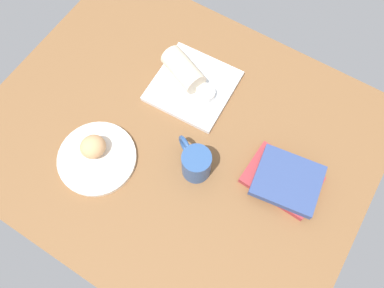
# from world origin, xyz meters

# --- Properties ---
(dining_table) EXTENTS (1.10, 0.90, 0.04)m
(dining_table) POSITION_xyz_m (0.00, 0.00, 0.02)
(dining_table) COLOR brown
(dining_table) RESTS_ON ground
(round_plate) EXTENTS (0.22, 0.22, 0.01)m
(round_plate) POSITION_xyz_m (0.15, 0.18, 0.05)
(round_plate) COLOR silver
(round_plate) RESTS_ON dining_table
(scone_pastry) EXTENTS (0.09, 0.09, 0.06)m
(scone_pastry) POSITION_xyz_m (0.16, 0.16, 0.08)
(scone_pastry) COLOR tan
(scone_pastry) RESTS_ON round_plate
(square_plate) EXTENTS (0.24, 0.24, 0.02)m
(square_plate) POSITION_xyz_m (0.04, -0.16, 0.05)
(square_plate) COLOR white
(square_plate) RESTS_ON dining_table
(sauce_cup) EXTENTS (0.06, 0.06, 0.02)m
(sauce_cup) POSITION_xyz_m (-0.01, -0.15, 0.07)
(sauce_cup) COLOR silver
(sauce_cup) RESTS_ON square_plate
(breakfast_wrap) EXTENTS (0.15, 0.11, 0.07)m
(breakfast_wrap) POSITION_xyz_m (0.08, -0.17, 0.09)
(breakfast_wrap) COLOR beige
(breakfast_wrap) RESTS_ON square_plate
(book_stack) EXTENTS (0.21, 0.17, 0.05)m
(book_stack) POSITION_xyz_m (-0.32, -0.03, 0.06)
(book_stack) COLOR #A53338
(book_stack) RESTS_ON dining_table
(coffee_mug) EXTENTS (0.12, 0.09, 0.10)m
(coffee_mug) POSITION_xyz_m (-0.10, 0.06, 0.09)
(coffee_mug) COLOR #2D518C
(coffee_mug) RESTS_ON dining_table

